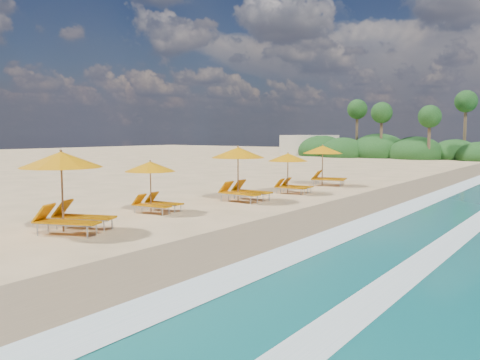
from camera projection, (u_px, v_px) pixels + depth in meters
name	position (u px, v px, depth m)	size (l,w,h in m)	color
ground	(240.00, 209.00, 20.40)	(160.00, 160.00, 0.00)	#DBB480
wet_sand	(330.00, 219.00, 18.09)	(4.00, 160.00, 0.01)	#8C7553
surf_foam	(404.00, 226.00, 16.52)	(4.00, 160.00, 0.01)	white
station_1	(68.00, 186.00, 15.59)	(3.38, 3.34, 2.60)	olive
station_2	(154.00, 183.00, 19.57)	(2.39, 2.26, 2.05)	olive
station_3	(241.00, 170.00, 22.85)	(2.73, 2.53, 2.53)	olive
station_4	(291.00, 170.00, 25.80)	(2.39, 2.24, 2.12)	olive
station_5	(326.00, 162.00, 29.70)	(3.04, 2.95, 2.43)	olive
treeline	(385.00, 150.00, 62.93)	(25.80, 8.80, 9.74)	#163D14
beach_building	(309.00, 145.00, 71.89)	(7.00, 5.00, 2.80)	beige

